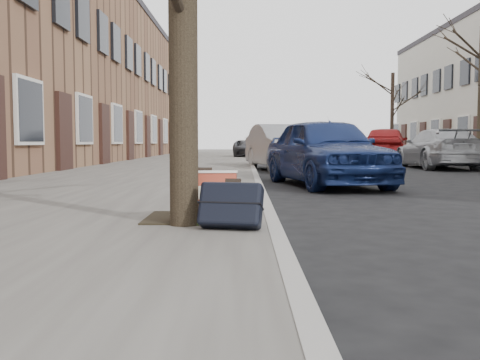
{
  "coord_description": "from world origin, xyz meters",
  "views": [
    {
      "loc": [
        -1.51,
        -3.78,
        0.83
      ],
      "look_at": [
        -1.55,
        0.8,
        0.51
      ],
      "focal_mm": 40.0,
      "sensor_mm": 36.0,
      "label": 1
    }
  ],
  "objects_px": {
    "car_near_front": "(326,151)",
    "car_near_mid": "(283,147)",
    "suitcase_navy": "(231,205)",
    "suitcase_red": "(204,196)"
  },
  "relations": [
    {
      "from": "car_near_front",
      "to": "car_near_mid",
      "type": "bearing_deg",
      "value": 82.19
    },
    {
      "from": "suitcase_navy",
      "to": "suitcase_red",
      "type": "bearing_deg",
      "value": 130.92
    },
    {
      "from": "suitcase_navy",
      "to": "car_near_mid",
      "type": "height_order",
      "value": "car_near_mid"
    },
    {
      "from": "suitcase_red",
      "to": "car_near_mid",
      "type": "xyz_separation_m",
      "value": [
        1.52,
        10.99,
        0.34
      ]
    },
    {
      "from": "suitcase_navy",
      "to": "car_near_mid",
      "type": "bearing_deg",
      "value": 96.28
    },
    {
      "from": "suitcase_red",
      "to": "car_near_front",
      "type": "distance_m",
      "value": 5.77
    },
    {
      "from": "car_near_front",
      "to": "car_near_mid",
      "type": "height_order",
      "value": "car_near_mid"
    },
    {
      "from": "car_near_front",
      "to": "suitcase_red",
      "type": "bearing_deg",
      "value": -121.54
    },
    {
      "from": "suitcase_navy",
      "to": "car_near_mid",
      "type": "distance_m",
      "value": 11.53
    },
    {
      "from": "suitcase_red",
      "to": "suitcase_navy",
      "type": "bearing_deg",
      "value": -65.39
    }
  ]
}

